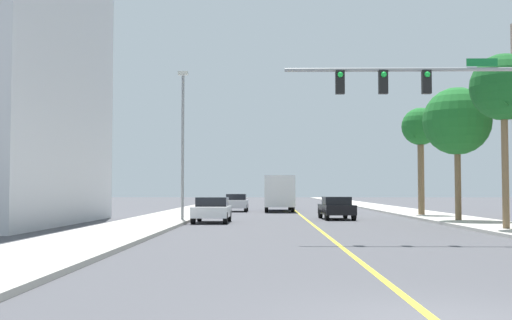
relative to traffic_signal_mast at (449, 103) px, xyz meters
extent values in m
plane|color=#47474C|center=(-4.12, 28.29, -4.89)|extent=(192.00, 192.00, 0.00)
cube|color=#B2ADA3|center=(-12.69, 28.29, -4.81)|extent=(3.83, 168.00, 0.15)
cube|color=beige|center=(4.46, 28.29, -4.81)|extent=(3.83, 168.00, 0.15)
cube|color=yellow|center=(-4.12, 28.29, -4.89)|extent=(0.16, 144.00, 0.01)
cylinder|color=gray|center=(-1.45, 0.01, 1.22)|extent=(8.79, 0.14, 0.14)
cube|color=black|center=(-0.79, 0.01, 0.77)|extent=(0.32, 0.24, 0.84)
sphere|color=green|center=(-0.79, -0.13, 1.02)|extent=(0.20, 0.20, 0.20)
cube|color=black|center=(-2.33, 0.01, 0.77)|extent=(0.32, 0.24, 0.84)
sphere|color=green|center=(-2.33, -0.13, 1.02)|extent=(0.20, 0.20, 0.20)
cube|color=black|center=(-3.87, 0.01, 0.77)|extent=(0.32, 0.24, 0.84)
sphere|color=green|center=(-3.87, -0.13, 1.02)|extent=(0.20, 0.20, 0.20)
cube|color=#147233|center=(1.19, 0.01, 1.47)|extent=(1.10, 0.04, 0.28)
cylinder|color=gray|center=(-11.28, 13.18, -0.66)|extent=(0.16, 0.16, 8.15)
cube|color=beige|center=(-11.28, 13.18, 3.56)|extent=(0.56, 0.28, 0.20)
cylinder|color=brown|center=(3.80, 5.00, -1.68)|extent=(0.29, 0.29, 6.13)
sphere|color=#195B23|center=(3.80, 5.00, 1.39)|extent=(2.90, 2.90, 2.90)
cone|color=#195B23|center=(3.94, 5.86, 1.19)|extent=(1.49, 0.64, 1.45)
cone|color=#195B23|center=(3.12, 5.54, 1.19)|extent=(1.05, 1.20, 1.60)
cone|color=#195B23|center=(3.10, 4.49, 1.19)|extent=(1.17, 1.46, 1.48)
cylinder|color=brown|center=(4.00, 12.51, -2.01)|extent=(0.34, 0.34, 5.45)
sphere|color=#1E6B28|center=(4.00, 12.51, 0.71)|extent=(3.73, 3.73, 3.73)
cone|color=#1E6B28|center=(5.12, 12.43, 0.51)|extent=(0.54, 1.73, 2.05)
cone|color=#1E6B28|center=(4.63, 13.44, 0.51)|extent=(1.71, 1.41, 1.68)
cone|color=#1E6B28|center=(3.36, 13.42, 0.51)|extent=(1.53, 1.25, 2.02)
cone|color=#1E6B28|center=(2.89, 12.60, 0.51)|extent=(0.55, 1.67, 1.35)
cone|color=#1E6B28|center=(3.41, 11.56, 0.51)|extent=(1.84, 1.44, 1.77)
cone|color=#1E6B28|center=(4.39, 11.46, 0.51)|extent=(1.86, 1.05, 1.72)
cylinder|color=brown|center=(3.80, 20.01, -1.78)|extent=(0.42, 0.42, 5.91)
sphere|color=#1E6B28|center=(3.80, 20.01, 1.17)|extent=(2.52, 2.52, 2.52)
cone|color=#1E6B28|center=(4.55, 19.94, 0.97)|extent=(0.53, 1.29, 1.01)
cone|color=#1E6B28|center=(3.70, 20.76, 0.97)|extent=(1.23, 0.58, 1.19)
cone|color=#1E6B28|center=(3.05, 19.92, 0.97)|extent=(0.55, 1.15, 1.19)
cone|color=#1E6B28|center=(3.66, 19.27, 0.97)|extent=(1.38, 0.65, 1.41)
cube|color=white|center=(-9.54, 12.34, -4.28)|extent=(1.93, 4.03, 0.58)
cube|color=black|center=(-9.53, 12.64, -3.74)|extent=(1.69, 2.02, 0.50)
cylinder|color=black|center=(-8.69, 10.87, -4.57)|extent=(0.22, 0.64, 0.64)
cylinder|color=black|center=(-10.40, 10.88, -4.57)|extent=(0.22, 0.64, 0.64)
cylinder|color=black|center=(-8.67, 13.79, -4.57)|extent=(0.22, 0.64, 0.64)
cylinder|color=black|center=(-10.38, 13.80, -4.57)|extent=(0.22, 0.64, 0.64)
cube|color=#BCBCC1|center=(-9.06, 29.88, -4.25)|extent=(1.85, 3.95, 0.64)
cube|color=black|center=(-9.06, 30.02, -3.68)|extent=(1.62, 1.81, 0.49)
cylinder|color=black|center=(-8.26, 28.46, -4.57)|extent=(0.22, 0.64, 0.64)
cylinder|color=black|center=(-9.88, 28.47, -4.57)|extent=(0.22, 0.64, 0.64)
cylinder|color=black|center=(-8.24, 31.29, -4.57)|extent=(0.22, 0.64, 0.64)
cylinder|color=black|center=(-9.87, 31.30, -4.57)|extent=(0.22, 0.64, 0.64)
cube|color=black|center=(-2.26, 16.39, -4.28)|extent=(1.96, 4.23, 0.58)
cube|color=black|center=(-2.26, 16.34, -3.75)|extent=(1.65, 1.96, 0.48)
cylinder|color=black|center=(-3.12, 17.88, -4.57)|extent=(0.25, 0.65, 0.64)
cylinder|color=black|center=(-1.53, 17.95, -4.57)|extent=(0.25, 0.65, 0.64)
cylinder|color=black|center=(-2.99, 14.83, -4.57)|extent=(0.25, 0.65, 0.64)
cylinder|color=black|center=(-1.40, 14.89, -4.57)|extent=(0.25, 0.65, 0.64)
cube|color=#194799|center=(-5.54, 34.22, -3.64)|extent=(2.41, 2.52, 1.60)
cube|color=silver|center=(-5.52, 29.74, -3.20)|extent=(2.42, 6.47, 2.48)
cylinder|color=black|center=(-6.59, 34.22, -4.44)|extent=(0.28, 0.90, 0.90)
cylinder|color=black|center=(-4.49, 34.23, -4.44)|extent=(0.28, 0.90, 0.90)
cylinder|color=black|center=(-6.57, 28.12, -4.44)|extent=(0.28, 0.90, 0.90)
cylinder|color=black|center=(-4.47, 28.12, -4.44)|extent=(0.28, 0.90, 0.90)
camera|label=1|loc=(-6.45, -22.49, -3.06)|focal=44.44mm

